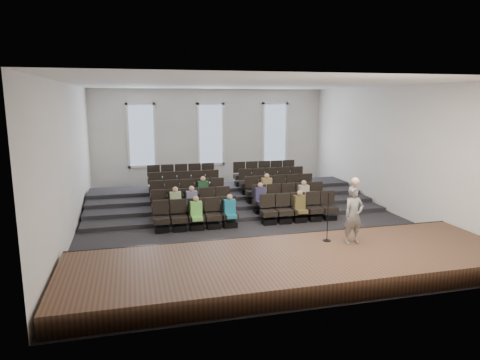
# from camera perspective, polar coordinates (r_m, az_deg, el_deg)

# --- Properties ---
(ground) EXTENTS (14.00, 14.00, 0.00)m
(ground) POSITION_cam_1_polar(r_m,az_deg,el_deg) (16.08, 0.70, -5.47)
(ground) COLOR black
(ground) RESTS_ON ground
(ceiling) EXTENTS (12.00, 14.00, 0.02)m
(ceiling) POSITION_cam_1_polar(r_m,az_deg,el_deg) (15.45, 0.74, 12.68)
(ceiling) COLOR white
(ceiling) RESTS_ON ground
(wall_back) EXTENTS (12.00, 0.04, 5.00)m
(wall_back) POSITION_cam_1_polar(r_m,az_deg,el_deg) (22.38, -3.95, 5.62)
(wall_back) COLOR white
(wall_back) RESTS_ON ground
(wall_front) EXTENTS (12.00, 0.04, 5.00)m
(wall_front) POSITION_cam_1_polar(r_m,az_deg,el_deg) (9.06, 12.27, -2.16)
(wall_front) COLOR white
(wall_front) RESTS_ON ground
(wall_left) EXTENTS (0.04, 14.00, 5.00)m
(wall_left) POSITION_cam_1_polar(r_m,az_deg,el_deg) (15.18, -21.83, 2.45)
(wall_left) COLOR white
(wall_left) RESTS_ON ground
(wall_right) EXTENTS (0.04, 14.00, 5.00)m
(wall_right) POSITION_cam_1_polar(r_m,az_deg,el_deg) (18.07, 19.54, 3.81)
(wall_right) COLOR white
(wall_right) RESTS_ON ground
(stage) EXTENTS (11.80, 3.60, 0.50)m
(stage) POSITION_cam_1_polar(r_m,az_deg,el_deg) (11.41, 7.46, -11.15)
(stage) COLOR #523823
(stage) RESTS_ON ground
(stage_lip) EXTENTS (11.80, 0.06, 0.52)m
(stage_lip) POSITION_cam_1_polar(r_m,az_deg,el_deg) (12.96, 4.55, -8.37)
(stage_lip) COLOR black
(stage_lip) RESTS_ON ground
(risers) EXTENTS (11.80, 4.80, 0.60)m
(risers) POSITION_cam_1_polar(r_m,az_deg,el_deg) (19.01, -1.77, -2.31)
(risers) COLOR black
(risers) RESTS_ON ground
(seating_rows) EXTENTS (6.80, 4.70, 1.67)m
(seating_rows) POSITION_cam_1_polar(r_m,az_deg,el_deg) (17.35, -0.61, -1.93)
(seating_rows) COLOR black
(seating_rows) RESTS_ON ground
(windows) EXTENTS (8.44, 0.10, 3.24)m
(windows) POSITION_cam_1_polar(r_m,az_deg,el_deg) (22.30, -3.93, 6.12)
(windows) COLOR white
(windows) RESTS_ON wall_back
(audience) EXTENTS (5.45, 2.64, 1.10)m
(audience) POSITION_cam_1_polar(r_m,az_deg,el_deg) (16.13, -0.34, -2.42)
(audience) COLOR #70D254
(audience) RESTS_ON seating_rows
(speaker) EXTENTS (0.62, 0.44, 1.62)m
(speaker) POSITION_cam_1_polar(r_m,az_deg,el_deg) (12.34, 14.91, -4.54)
(speaker) COLOR slate
(speaker) RESTS_ON stage
(mic_stand) EXTENTS (0.24, 0.24, 1.42)m
(mic_stand) POSITION_cam_1_polar(r_m,az_deg,el_deg) (12.46, 11.56, -6.11)
(mic_stand) COLOR black
(mic_stand) RESTS_ON stage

